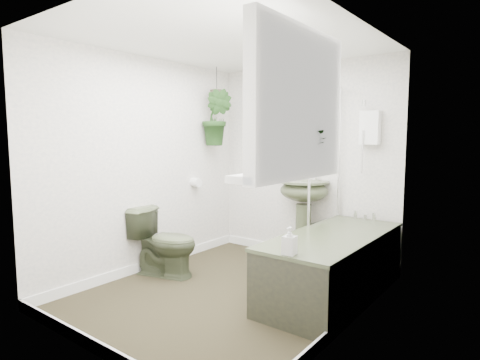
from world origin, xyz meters
The scene contains 22 objects.
floor centered at (0.00, 0.00, -0.01)m, with size 2.30×2.80×0.02m, color black.
ceiling centered at (0.00, 0.00, 2.31)m, with size 2.30×2.80×0.02m, color white.
wall_back centered at (0.00, 1.41, 1.15)m, with size 2.30×0.02×2.30m, color white.
wall_front centered at (0.00, -1.41, 1.15)m, with size 2.30×0.02×2.30m, color white.
wall_left centered at (-1.16, 0.00, 1.15)m, with size 0.02×2.80×2.30m, color white.
wall_right centered at (1.16, 0.00, 1.15)m, with size 0.02×2.80×2.30m, color white.
skirting centered at (0.00, 0.00, 0.05)m, with size 2.30×2.80×0.10m, color white.
bathtub centered at (0.80, 0.50, 0.29)m, with size 0.72×1.72×0.58m, color #444D33, non-canonical shape.
bath_screen centered at (0.47, 0.99, 1.28)m, with size 0.04×0.72×1.40m, color silver, non-canonical shape.
shower_box centered at (0.80, 1.34, 1.55)m, with size 0.20×0.10×0.35m, color white.
oval_mirror centered at (0.09, 1.37, 1.50)m, with size 0.46×0.03×0.62m, color #B2AB9E.
wall_sconce centered at (-0.31, 1.36, 1.40)m, with size 0.04×0.04×0.22m, color black.
toilet_roll_holder centered at (-1.10, 0.70, 0.90)m, with size 0.11×0.11×0.11m, color white.
window_recess centered at (1.09, -0.70, 1.65)m, with size 0.08×1.00×0.90m, color white.
window_sill centered at (1.02, -0.70, 1.23)m, with size 0.18×1.00×0.04m, color white.
window_blinds centered at (1.04, -0.70, 1.65)m, with size 0.01×0.86×0.76m, color white.
toilet centered at (-0.85, -0.04, 0.36)m, with size 0.40×0.70×0.71m, color #444D33.
pedestal_sink centered at (0.09, 1.24, 0.48)m, with size 0.57×0.48×0.96m, color #444D33, non-canonical shape.
sill_plant centered at (1.05, -0.47, 1.38)m, with size 0.23×0.20×0.25m, color black.
hanging_plant centered at (-0.97, 0.95, 1.69)m, with size 0.37×0.30×0.68m, color black.
soap_bottle centered at (0.80, -0.29, 0.68)m, with size 0.09×0.10×0.21m, color black.
hanging_pot centered at (-0.97, 0.95, 1.97)m, with size 0.16×0.16×0.12m, color #393326.
Camera 1 is at (2.28, -2.83, 1.46)m, focal length 30.00 mm.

